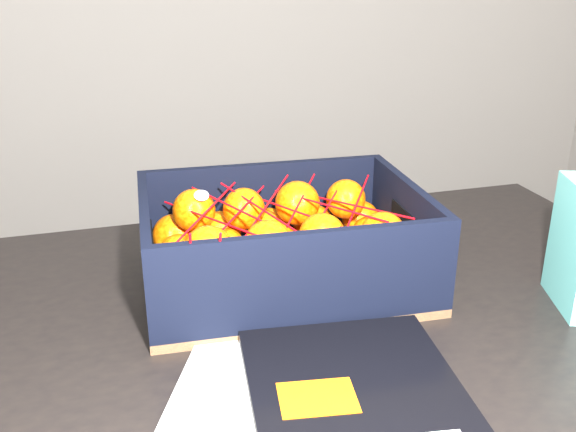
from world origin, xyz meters
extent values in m
cube|color=black|center=(0.15, 0.10, 0.73)|extent=(1.24, 0.87, 0.04)
cylinder|color=black|center=(0.70, 0.45, 0.35)|extent=(0.06, 0.06, 0.71)
cube|color=silver|center=(0.11, -0.05, 0.75)|extent=(0.29, 0.34, 0.01)
cube|color=silver|center=(0.18, -0.05, 0.76)|extent=(0.26, 0.32, 0.01)
cube|color=black|center=(0.20, -0.05, 0.77)|extent=(0.23, 0.29, 0.01)
cube|color=orange|center=(0.16, -0.04, 0.77)|extent=(0.08, 0.06, 0.00)
cube|color=brown|center=(0.19, 0.24, 0.76)|extent=(0.36, 0.27, 0.01)
cube|color=black|center=(0.19, 0.37, 0.82)|extent=(0.36, 0.01, 0.13)
cube|color=black|center=(0.19, 0.11, 0.82)|extent=(0.36, 0.01, 0.13)
cube|color=black|center=(0.01, 0.24, 0.82)|extent=(0.01, 0.25, 0.13)
cube|color=black|center=(0.36, 0.24, 0.82)|extent=(0.01, 0.25, 0.13)
sphere|color=#FF6205|center=(0.04, 0.15, 0.79)|extent=(0.06, 0.06, 0.06)
sphere|color=#FF6205|center=(0.05, 0.20, 0.79)|extent=(0.06, 0.06, 0.06)
sphere|color=#FF6205|center=(0.05, 0.27, 0.79)|extent=(0.06, 0.06, 0.06)
sphere|color=#FF6205|center=(0.05, 0.33, 0.79)|extent=(0.06, 0.06, 0.06)
sphere|color=#FF6205|center=(0.12, 0.14, 0.79)|extent=(0.06, 0.06, 0.06)
sphere|color=#FF6205|center=(0.11, 0.21, 0.79)|extent=(0.06, 0.06, 0.06)
sphere|color=#FF6205|center=(0.11, 0.27, 0.79)|extent=(0.06, 0.06, 0.06)
sphere|color=#FF6205|center=(0.11, 0.33, 0.79)|extent=(0.06, 0.06, 0.06)
sphere|color=#FF6205|center=(0.19, 0.14, 0.79)|extent=(0.06, 0.06, 0.06)
sphere|color=#FF6205|center=(0.19, 0.21, 0.79)|extent=(0.06, 0.06, 0.06)
sphere|color=#FF6205|center=(0.18, 0.27, 0.79)|extent=(0.06, 0.06, 0.06)
sphere|color=#FF6205|center=(0.19, 0.33, 0.79)|extent=(0.06, 0.06, 0.06)
sphere|color=#FF6205|center=(0.26, 0.14, 0.79)|extent=(0.06, 0.06, 0.06)
sphere|color=#FF6205|center=(0.25, 0.20, 0.79)|extent=(0.06, 0.06, 0.06)
sphere|color=#FF6205|center=(0.25, 0.27, 0.79)|extent=(0.06, 0.06, 0.06)
sphere|color=#FF6205|center=(0.25, 0.33, 0.79)|extent=(0.06, 0.06, 0.06)
sphere|color=#FF6205|center=(0.33, 0.14, 0.79)|extent=(0.06, 0.06, 0.06)
sphere|color=#FF6205|center=(0.33, 0.21, 0.79)|extent=(0.06, 0.06, 0.06)
sphere|color=#FF6205|center=(0.32, 0.27, 0.79)|extent=(0.06, 0.06, 0.06)
sphere|color=#FF6205|center=(0.33, 0.33, 0.79)|extent=(0.06, 0.06, 0.06)
sphere|color=#FF6205|center=(0.08, 0.17, 0.84)|extent=(0.06, 0.06, 0.06)
sphere|color=#FF6205|center=(0.08, 0.30, 0.84)|extent=(0.06, 0.06, 0.06)
sphere|color=#FF6205|center=(0.15, 0.17, 0.84)|extent=(0.06, 0.06, 0.06)
sphere|color=#FF6205|center=(0.14, 0.29, 0.84)|extent=(0.06, 0.06, 0.06)
sphere|color=#FF6205|center=(0.22, 0.18, 0.84)|extent=(0.06, 0.06, 0.06)
sphere|color=#FF6205|center=(0.22, 0.30, 0.84)|extent=(0.06, 0.06, 0.06)
sphere|color=#FF6205|center=(0.30, 0.17, 0.84)|extent=(0.06, 0.06, 0.06)
sphere|color=#FF6205|center=(0.29, 0.30, 0.84)|extent=(0.06, 0.06, 0.06)
cylinder|color=red|center=(0.09, 0.24, 0.85)|extent=(0.10, 0.19, 0.02)
cylinder|color=red|center=(0.13, 0.24, 0.86)|extent=(0.10, 0.19, 0.01)
cylinder|color=red|center=(0.17, 0.23, 0.86)|extent=(0.10, 0.19, 0.03)
cylinder|color=red|center=(0.21, 0.23, 0.85)|extent=(0.10, 0.19, 0.01)
cylinder|color=red|center=(0.24, 0.23, 0.86)|extent=(0.10, 0.19, 0.02)
cylinder|color=red|center=(0.28, 0.24, 0.85)|extent=(0.10, 0.19, 0.03)
cylinder|color=red|center=(0.09, 0.24, 0.86)|extent=(0.10, 0.19, 0.01)
cylinder|color=red|center=(0.13, 0.23, 0.86)|extent=(0.10, 0.19, 0.00)
cylinder|color=red|center=(0.17, 0.25, 0.86)|extent=(0.10, 0.19, 0.02)
cylinder|color=red|center=(0.21, 0.24, 0.85)|extent=(0.10, 0.19, 0.03)
cylinder|color=red|center=(0.24, 0.23, 0.86)|extent=(0.10, 0.19, 0.00)
cylinder|color=red|center=(0.28, 0.23, 0.86)|extent=(0.10, 0.19, 0.02)
cylinder|color=red|center=(0.06, 0.12, 0.85)|extent=(0.00, 0.03, 0.09)
cylinder|color=red|center=(0.09, 0.12, 0.85)|extent=(0.01, 0.04, 0.08)
camera|label=1|loc=(0.02, -0.53, 1.17)|focal=40.64mm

